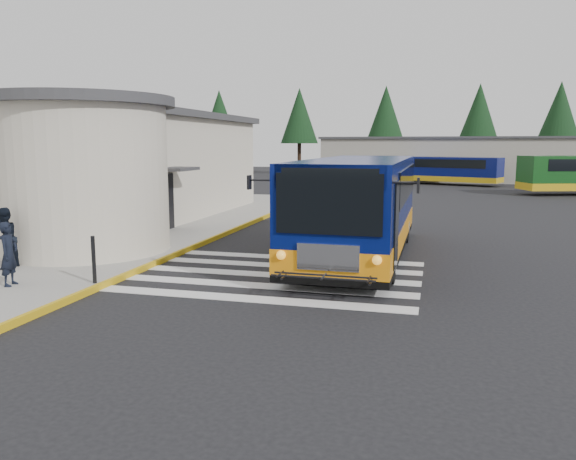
% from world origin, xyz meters
% --- Properties ---
extents(ground, '(140.00, 140.00, 0.00)m').
position_xyz_m(ground, '(0.00, 0.00, 0.00)').
color(ground, black).
rests_on(ground, ground).
extents(sidewalk, '(10.00, 34.00, 0.15)m').
position_xyz_m(sidewalk, '(-9.00, 4.00, 0.07)').
color(sidewalk, gray).
rests_on(sidewalk, ground).
extents(curb_strip, '(0.12, 34.00, 0.16)m').
position_xyz_m(curb_strip, '(-4.05, 4.00, 0.08)').
color(curb_strip, gold).
rests_on(curb_strip, ground).
extents(station_building, '(12.70, 18.70, 4.80)m').
position_xyz_m(station_building, '(-10.84, 6.91, 2.57)').
color(station_building, beige).
rests_on(station_building, ground).
extents(crosswalk, '(8.00, 5.35, 0.01)m').
position_xyz_m(crosswalk, '(-0.50, -0.80, 0.01)').
color(crosswalk, silver).
rests_on(crosswalk, ground).
extents(depot_building, '(26.40, 8.40, 4.20)m').
position_xyz_m(depot_building, '(6.00, 42.00, 2.11)').
color(depot_building, gray).
rests_on(depot_building, ground).
extents(tree_line, '(58.40, 4.40, 10.00)m').
position_xyz_m(tree_line, '(6.29, 50.00, 6.77)').
color(tree_line, black).
rests_on(tree_line, ground).
extents(transit_bus, '(3.94, 10.86, 3.05)m').
position_xyz_m(transit_bus, '(1.46, 2.35, 1.46)').
color(transit_bus, '#071156').
rests_on(transit_bus, ground).
extents(pedestrian_a, '(0.47, 0.62, 1.54)m').
position_xyz_m(pedestrian_a, '(-6.01, -4.02, 0.92)').
color(pedestrian_a, black).
rests_on(pedestrian_a, sidewalk).
extents(pedestrian_b, '(0.74, 0.89, 1.66)m').
position_xyz_m(pedestrian_b, '(-7.49, -2.49, 0.98)').
color(pedestrian_b, black).
rests_on(pedestrian_b, sidewalk).
extents(bollard, '(0.10, 0.10, 1.16)m').
position_xyz_m(bollard, '(-4.20, -3.32, 0.73)').
color(bollard, black).
rests_on(bollard, sidewalk).
extents(far_bus_a, '(8.28, 5.05, 2.07)m').
position_xyz_m(far_bus_a, '(5.16, 35.82, 1.35)').
color(far_bus_a, '#060E4E').
rests_on(far_bus_a, ground).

